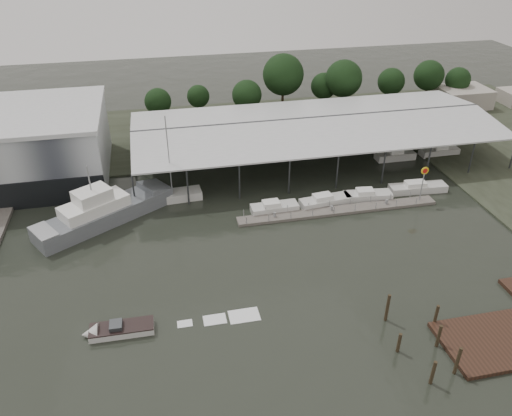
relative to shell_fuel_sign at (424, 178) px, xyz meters
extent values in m
plane|color=black|center=(-27.00, -9.99, -3.93)|extent=(200.00, 200.00, 0.00)
cube|color=#3A4231|center=(-27.00, 32.01, -3.83)|extent=(140.00, 30.00, 0.30)
cube|color=#ABB1B6|center=(-55.00, 20.01, 1.07)|extent=(24.00, 20.00, 10.00)
cube|color=black|center=(-55.00, 9.96, -1.93)|extent=(24.00, 0.30, 4.00)
cube|color=silver|center=(-55.00, 20.01, 6.27)|extent=(24.50, 20.50, 0.60)
cube|color=#313437|center=(-10.00, 18.01, 2.84)|extent=(58.00, 0.40, 0.30)
cylinder|color=#313437|center=(-39.00, 6.51, -1.18)|extent=(0.24, 0.24, 5.50)
cylinder|color=#313437|center=(-39.00, 29.51, -1.18)|extent=(0.24, 0.24, 5.50)
cylinder|color=#313437|center=(19.00, 29.51, -1.18)|extent=(0.24, 0.24, 5.50)
cube|color=slate|center=(-12.00, 0.01, -3.73)|extent=(28.00, 2.00, 0.40)
cylinder|color=gray|center=(-25.00, -0.89, -3.13)|extent=(0.10, 0.10, 1.20)
cylinder|color=gray|center=(1.00, 0.91, -3.13)|extent=(0.10, 0.10, 1.20)
cube|color=gray|center=(-13.00, 0.01, -3.23)|extent=(0.30, 0.30, 0.70)
cylinder|color=gray|center=(0.00, 0.01, -1.43)|extent=(0.16, 0.16, 5.00)
cylinder|color=yellow|center=(0.00, 0.01, 1.07)|extent=(1.10, 0.12, 1.10)
cylinder|color=red|center=(0.00, -0.06, 1.07)|extent=(0.70, 0.05, 0.70)
cube|color=#351F15|center=(-5.00, -25.99, -3.73)|extent=(12.00, 7.00, 0.50)
cube|color=#9D968A|center=(28.00, 35.01, -1.93)|extent=(10.00, 8.00, 4.00)
cube|color=slate|center=(-43.05, 4.12, -3.03)|extent=(17.73, 13.44, 2.40)
cube|color=slate|center=(-36.28, 8.40, -2.03)|extent=(5.17, 5.40, 1.86)
cube|color=white|center=(-43.97, 3.53, -1.24)|extent=(9.18, 7.65, 1.80)
cube|color=white|center=(-43.97, 3.53, 0.47)|extent=(5.36, 4.96, 1.61)
cylinder|color=gray|center=(-43.97, 3.53, 2.87)|extent=(0.18, 0.18, 3.50)
cube|color=gray|center=(-49.82, -0.16, -1.72)|extent=(4.09, 4.72, 0.15)
cube|color=silver|center=(-34.32, 8.09, -3.43)|extent=(9.18, 3.14, 1.40)
cube|color=white|center=(-35.77, 8.00, -2.53)|extent=(2.99, 1.97, 0.80)
cylinder|color=gray|center=(-33.87, 8.11, 2.81)|extent=(0.16, 0.16, 11.61)
cylinder|color=gray|center=(-35.50, 8.02, -2.03)|extent=(3.50, 0.33, 0.12)
cube|color=silver|center=(-40.54, -17.06, -3.58)|extent=(6.16, 2.11, 0.90)
cone|color=silver|center=(-43.54, -17.00, -3.58)|extent=(1.64, 2.03, 2.00)
cube|color=black|center=(-40.54, -17.06, -3.18)|extent=(6.16, 2.17, 0.12)
cube|color=#313437|center=(-41.03, -17.05, -2.93)|extent=(1.23, 1.42, 0.50)
cube|color=white|center=(-34.48, -17.17, -3.91)|extent=(2.30, 1.50, 0.04)
cube|color=white|center=(-31.48, -17.22, -3.91)|extent=(3.10, 2.00, 0.04)
cube|color=white|center=(-28.48, -17.28, -3.91)|extent=(3.90, 2.50, 0.04)
cube|color=silver|center=(-20.52, 1.93, -3.43)|extent=(6.51, 2.39, 1.10)
cube|color=white|center=(-21.02, 1.93, -2.63)|extent=(2.30, 1.67, 0.70)
cube|color=silver|center=(-13.10, 2.22, -3.43)|extent=(7.53, 3.04, 1.10)
cube|color=white|center=(-13.60, 2.22, -2.63)|extent=(2.73, 1.89, 0.70)
cube|color=silver|center=(-6.74, 2.42, -3.43)|extent=(6.96, 2.95, 1.10)
cube|color=white|center=(-7.24, 2.42, -2.63)|extent=(2.53, 1.86, 0.70)
cube|color=silver|center=(1.34, 3.05, -3.43)|extent=(8.50, 2.70, 1.10)
cube|color=white|center=(0.84, 3.05, -2.63)|extent=(3.03, 1.78, 0.70)
cylinder|color=#372B1B|center=(-11.50, -25.16, -2.93)|extent=(0.32, 0.32, 3.20)
cylinder|color=#372B1B|center=(-11.60, -28.41, -2.68)|extent=(0.32, 0.32, 3.70)
cylinder|color=#372B1B|center=(-15.40, -24.98, -3.13)|extent=(0.32, 0.32, 2.80)
cylinder|color=#372B1B|center=(-14.72, -20.89, -2.59)|extent=(0.32, 0.32, 3.87)
cylinder|color=#372B1B|center=(-10.25, -22.48, -3.00)|extent=(0.32, 0.32, 3.06)
cylinder|color=#372B1B|center=(-14.23, -28.97, -2.91)|extent=(0.32, 0.32, 3.24)
cylinder|color=#2F2215|center=(-34.22, 36.87, -2.16)|extent=(0.50, 0.50, 3.53)
sphere|color=#163214|center=(-34.22, 36.87, 1.01)|extent=(4.94, 4.94, 4.94)
cylinder|color=#2F2215|center=(-26.38, 40.05, -2.36)|extent=(0.50, 0.50, 3.13)
sphere|color=#163214|center=(-26.38, 40.05, 0.45)|extent=(4.38, 4.38, 4.38)
cylinder|color=#2F2215|center=(-17.69, 35.23, -1.93)|extent=(0.50, 0.50, 4.00)
sphere|color=#163214|center=(-17.69, 35.23, 1.67)|extent=(5.60, 5.60, 5.60)
cylinder|color=#2F2215|center=(-9.75, 38.69, -1.07)|extent=(0.50, 0.50, 5.71)
sphere|color=#163214|center=(-9.75, 38.69, 4.07)|extent=(8.00, 8.00, 8.00)
cylinder|color=#2F2215|center=(-1.26, 38.66, -2.06)|extent=(0.50, 0.50, 3.73)
sphere|color=#163214|center=(-1.26, 38.66, 1.29)|extent=(5.22, 5.22, 5.22)
cylinder|color=#2F2215|center=(1.83, 36.22, -1.35)|extent=(0.50, 0.50, 5.16)
sphere|color=#163214|center=(1.83, 36.22, 3.29)|extent=(7.22, 7.22, 7.22)
cylinder|color=#2F2215|center=(12.86, 37.86, -1.98)|extent=(0.50, 0.50, 3.90)
sphere|color=#163214|center=(12.86, 37.86, 1.53)|extent=(5.46, 5.46, 5.46)
cylinder|color=#2F2215|center=(21.26, 38.07, -1.73)|extent=(0.50, 0.50, 4.40)
sphere|color=#163214|center=(21.26, 38.07, 2.23)|extent=(6.16, 6.16, 6.16)
cylinder|color=#2F2215|center=(27.50, 37.03, -2.09)|extent=(0.50, 0.50, 3.67)
sphere|color=#163214|center=(27.50, 37.03, 1.21)|extent=(5.14, 5.14, 5.14)
camera|label=1|loc=(-35.28, -54.55, 31.42)|focal=35.00mm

